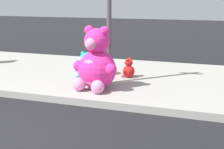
% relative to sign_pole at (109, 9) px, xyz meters
% --- Properties ---
extents(sidewalk, '(28.00, 4.40, 0.15)m').
position_rel_sign_pole_xyz_m(sidewalk, '(-1.00, 0.80, -1.77)').
color(sidewalk, '#9E9B93').
rests_on(sidewalk, ground_plane).
extents(sign_pole, '(0.56, 0.11, 3.20)m').
position_rel_sign_pole_xyz_m(sign_pole, '(0.00, 0.00, 0.00)').
color(sign_pole, '#4C4C51').
rests_on(sign_pole, sidewalk).
extents(plush_pink_large, '(1.05, 0.96, 1.37)m').
position_rel_sign_pole_xyz_m(plush_pink_large, '(-0.09, -0.59, -1.15)').
color(plush_pink_large, '#F22D93').
rests_on(plush_pink_large, sidewalk).
extents(plush_red, '(0.34, 0.38, 0.49)m').
position_rel_sign_pole_xyz_m(plush_red, '(0.26, 0.68, -1.50)').
color(plush_red, red).
rests_on(plush_red, sidewalk).
extents(plush_white, '(0.47, 0.50, 0.67)m').
position_rel_sign_pole_xyz_m(plush_white, '(-0.49, 0.67, -1.43)').
color(plush_white, white).
rests_on(plush_white, sidewalk).
extents(plush_teal, '(0.47, 0.49, 0.67)m').
position_rel_sign_pole_xyz_m(plush_teal, '(-0.70, 0.17, -1.43)').
color(plush_teal, teal).
rests_on(plush_teal, sidewalk).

